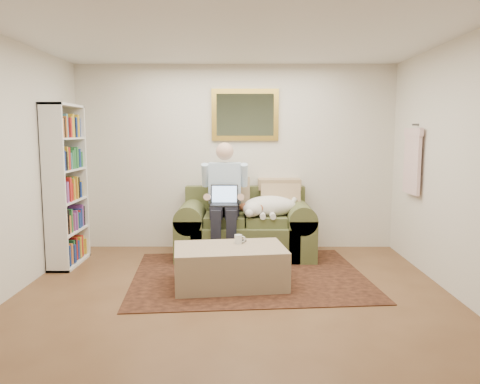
{
  "coord_description": "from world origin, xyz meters",
  "views": [
    {
      "loc": [
        0.08,
        -4.16,
        1.66
      ],
      "look_at": [
        0.07,
        1.37,
        0.95
      ],
      "focal_mm": 35.0,
      "sensor_mm": 36.0,
      "label": 1
    }
  ],
  "objects_px": {
    "seated_man": "(224,202)",
    "laptop": "(224,200)",
    "sleeping_dog": "(270,206)",
    "coffee_mug": "(238,239)",
    "sofa": "(245,233)",
    "bookshelf": "(66,186)",
    "ottoman": "(230,266)"
  },
  "relations": [
    {
      "from": "bookshelf",
      "to": "laptop",
      "type": "bearing_deg",
      "value": 5.03
    },
    {
      "from": "sofa",
      "to": "sleeping_dog",
      "type": "bearing_deg",
      "value": -15.74
    },
    {
      "from": "sofa",
      "to": "seated_man",
      "type": "relative_size",
      "value": 1.19
    },
    {
      "from": "laptop",
      "to": "sleeping_dog",
      "type": "bearing_deg",
      "value": 13.64
    },
    {
      "from": "seated_man",
      "to": "coffee_mug",
      "type": "xyz_separation_m",
      "value": [
        0.19,
        -0.93,
        -0.28
      ]
    },
    {
      "from": "coffee_mug",
      "to": "ottoman",
      "type": "bearing_deg",
      "value": -121.86
    },
    {
      "from": "sleeping_dog",
      "to": "ottoman",
      "type": "relative_size",
      "value": 0.63
    },
    {
      "from": "seated_man",
      "to": "laptop",
      "type": "bearing_deg",
      "value": -90.0
    },
    {
      "from": "bookshelf",
      "to": "sleeping_dog",
      "type": "bearing_deg",
      "value": 7.07
    },
    {
      "from": "sleeping_dog",
      "to": "coffee_mug",
      "type": "relative_size",
      "value": 7.46
    },
    {
      "from": "seated_man",
      "to": "laptop",
      "type": "distance_m",
      "value": 0.08
    },
    {
      "from": "ottoman",
      "to": "bookshelf",
      "type": "xyz_separation_m",
      "value": [
        -2.06,
        0.84,
        0.79
      ]
    },
    {
      "from": "coffee_mug",
      "to": "seated_man",
      "type": "bearing_deg",
      "value": 101.32
    },
    {
      "from": "coffee_mug",
      "to": "sofa",
      "type": "bearing_deg",
      "value": 85.54
    },
    {
      "from": "seated_man",
      "to": "sofa",
      "type": "bearing_deg",
      "value": 31.45
    },
    {
      "from": "seated_man",
      "to": "ottoman",
      "type": "height_order",
      "value": "seated_man"
    },
    {
      "from": "bookshelf",
      "to": "sofa",
      "type": "bearing_deg",
      "value": 10.37
    },
    {
      "from": "seated_man",
      "to": "sleeping_dog",
      "type": "height_order",
      "value": "seated_man"
    },
    {
      "from": "sofa",
      "to": "bookshelf",
      "type": "height_order",
      "value": "bookshelf"
    },
    {
      "from": "sleeping_dog",
      "to": "ottoman",
      "type": "bearing_deg",
      "value": -113.56
    },
    {
      "from": "sleeping_dog",
      "to": "ottoman",
      "type": "distance_m",
      "value": 1.34
    },
    {
      "from": "ottoman",
      "to": "coffee_mug",
      "type": "height_order",
      "value": "coffee_mug"
    },
    {
      "from": "sleeping_dog",
      "to": "bookshelf",
      "type": "xyz_separation_m",
      "value": [
        -2.56,
        -0.32,
        0.31
      ]
    },
    {
      "from": "sleeping_dog",
      "to": "ottoman",
      "type": "xyz_separation_m",
      "value": [
        -0.5,
        -1.15,
        -0.48
      ]
    },
    {
      "from": "sofa",
      "to": "bookshelf",
      "type": "xyz_separation_m",
      "value": [
        -2.24,
        -0.41,
        0.69
      ]
    },
    {
      "from": "laptop",
      "to": "bookshelf",
      "type": "distance_m",
      "value": 1.98
    },
    {
      "from": "laptop",
      "to": "sleeping_dog",
      "type": "height_order",
      "value": "laptop"
    },
    {
      "from": "seated_man",
      "to": "bookshelf",
      "type": "bearing_deg",
      "value": -172.95
    },
    {
      "from": "seated_man",
      "to": "ottoman",
      "type": "distance_m",
      "value": 1.21
    },
    {
      "from": "sleeping_dog",
      "to": "sofa",
      "type": "bearing_deg",
      "value": 164.26
    },
    {
      "from": "sofa",
      "to": "seated_man",
      "type": "bearing_deg",
      "value": -148.55
    },
    {
      "from": "sofa",
      "to": "ottoman",
      "type": "distance_m",
      "value": 1.26
    }
  ]
}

